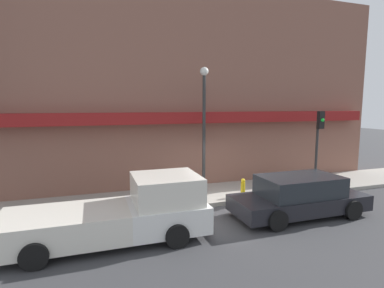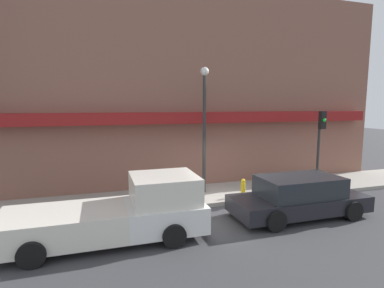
{
  "view_description": "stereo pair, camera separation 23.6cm",
  "coord_description": "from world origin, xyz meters",
  "px_view_note": "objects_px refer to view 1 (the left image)",
  "views": [
    {
      "loc": [
        -4.71,
        -10.4,
        3.95
      ],
      "look_at": [
        -0.87,
        1.12,
        2.36
      ],
      "focal_mm": 28.0,
      "sensor_mm": 36.0,
      "label": 1
    },
    {
      "loc": [
        -4.48,
        -10.48,
        3.95
      ],
      "look_at": [
        -0.87,
        1.12,
        2.36
      ],
      "focal_mm": 28.0,
      "sensor_mm": 36.0,
      "label": 2
    }
  ],
  "objects_px": {
    "traffic_light": "(319,135)",
    "parked_car": "(299,196)",
    "pickup_truck": "(123,213)",
    "street_lamp": "(204,115)",
    "fire_hydrant": "(243,187)"
  },
  "relations": [
    {
      "from": "fire_hydrant",
      "to": "street_lamp",
      "type": "distance_m",
      "value": 3.46
    },
    {
      "from": "traffic_light",
      "to": "parked_car",
      "type": "bearing_deg",
      "value": -139.47
    },
    {
      "from": "traffic_light",
      "to": "pickup_truck",
      "type": "bearing_deg",
      "value": -164.61
    },
    {
      "from": "pickup_truck",
      "to": "street_lamp",
      "type": "xyz_separation_m",
      "value": [
        3.79,
        3.31,
        2.73
      ]
    },
    {
      "from": "street_lamp",
      "to": "pickup_truck",
      "type": "bearing_deg",
      "value": -138.86
    },
    {
      "from": "parked_car",
      "to": "street_lamp",
      "type": "distance_m",
      "value": 4.97
    },
    {
      "from": "fire_hydrant",
      "to": "traffic_light",
      "type": "height_order",
      "value": "traffic_light"
    },
    {
      "from": "street_lamp",
      "to": "traffic_light",
      "type": "distance_m",
      "value": 5.49
    },
    {
      "from": "pickup_truck",
      "to": "fire_hydrant",
      "type": "xyz_separation_m",
      "value": [
        5.14,
        2.23,
        -0.27
      ]
    },
    {
      "from": "pickup_truck",
      "to": "parked_car",
      "type": "relative_size",
      "value": 1.17
    },
    {
      "from": "pickup_truck",
      "to": "parked_car",
      "type": "bearing_deg",
      "value": -1.93
    },
    {
      "from": "fire_hydrant",
      "to": "traffic_light",
      "type": "bearing_deg",
      "value": 3.99
    },
    {
      "from": "fire_hydrant",
      "to": "pickup_truck",
      "type": "bearing_deg",
      "value": -156.5
    },
    {
      "from": "parked_car",
      "to": "street_lamp",
      "type": "xyz_separation_m",
      "value": [
        -2.41,
        3.31,
        2.82
      ]
    },
    {
      "from": "pickup_truck",
      "to": "parked_car",
      "type": "distance_m",
      "value": 6.19
    }
  ]
}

